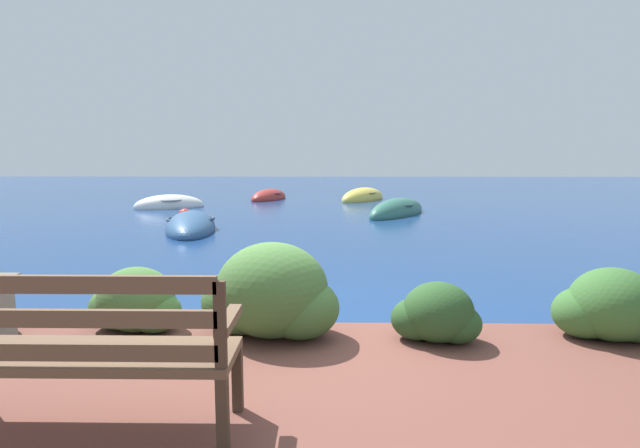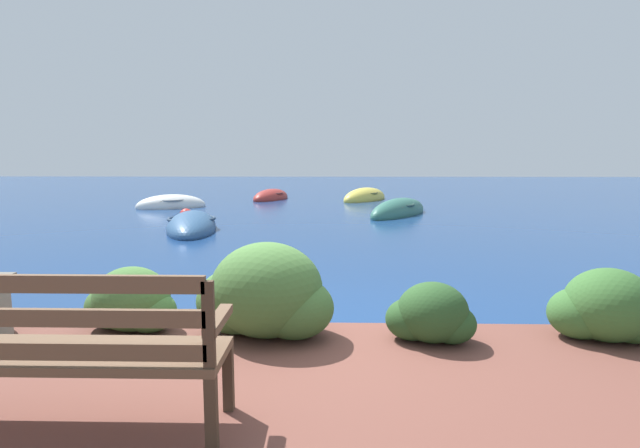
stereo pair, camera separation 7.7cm
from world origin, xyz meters
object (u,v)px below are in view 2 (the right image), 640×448
object	(u,v)px
park_bench	(74,348)
rowboat_distant	(271,198)
rowboat_outer	(365,198)
rowboat_far	(171,206)
mooring_buoy	(186,215)
rowboat_mid	(399,213)
rowboat_nearest	(192,227)

from	to	relation	value
park_bench	rowboat_distant	size ratio (longest dim) A/B	0.59
rowboat_outer	rowboat_distant	xyz separation A→B (m)	(-3.83, 0.31, -0.01)
park_bench	rowboat_outer	size ratio (longest dim) A/B	0.53
rowboat_far	mooring_buoy	xyz separation A→B (m)	(1.28, -2.63, -0.00)
rowboat_mid	rowboat_far	xyz separation A→B (m)	(-7.51, 1.94, -0.00)
rowboat_outer	rowboat_far	bearing A→B (deg)	146.30
rowboat_far	mooring_buoy	size ratio (longest dim) A/B	6.23
rowboat_nearest	rowboat_distant	size ratio (longest dim) A/B	1.28
rowboat_far	mooring_buoy	distance (m)	2.93
rowboat_mid	mooring_buoy	world-z (taller)	rowboat_mid
rowboat_mid	rowboat_far	world-z (taller)	rowboat_mid
rowboat_outer	mooring_buoy	size ratio (longest dim) A/B	7.45
rowboat_far	rowboat_distant	distance (m)	4.59
rowboat_mid	rowboat_outer	distance (m)	5.15
rowboat_nearest	rowboat_far	bearing A→B (deg)	10.57
park_bench	rowboat_nearest	distance (m)	9.45
rowboat_outer	mooring_buoy	world-z (taller)	rowboat_outer
park_bench	rowboat_nearest	world-z (taller)	park_bench
park_bench	rowboat_outer	distance (m)	17.71
rowboat_outer	rowboat_distant	distance (m)	3.84
park_bench	rowboat_mid	world-z (taller)	park_bench
park_bench	rowboat_far	world-z (taller)	park_bench
rowboat_nearest	mooring_buoy	world-z (taller)	rowboat_nearest
rowboat_nearest	mooring_buoy	bearing A→B (deg)	6.95
rowboat_mid	rowboat_far	bearing A→B (deg)	-72.85
park_bench	rowboat_mid	bearing A→B (deg)	67.24
rowboat_mid	rowboat_far	size ratio (longest dim) A/B	1.28
rowboat_outer	mooring_buoy	bearing A→B (deg)	167.70
park_bench	rowboat_mid	size ratio (longest dim) A/B	0.50
rowboat_nearest	rowboat_outer	bearing A→B (deg)	-41.74
rowboat_distant	rowboat_nearest	bearing A→B (deg)	-167.03
mooring_buoy	rowboat_distant	bearing A→B (deg)	74.26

